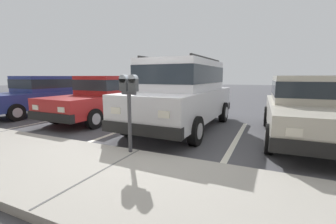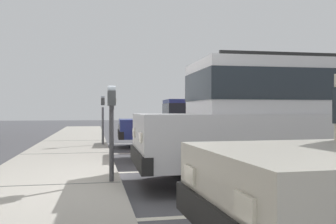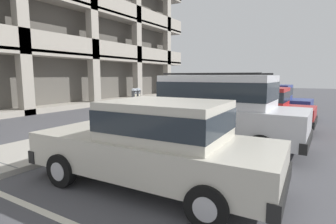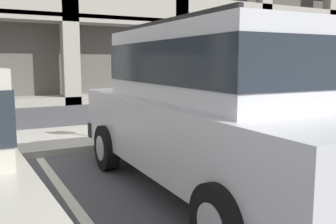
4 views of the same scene
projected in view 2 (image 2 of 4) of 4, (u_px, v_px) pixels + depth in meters
The scene contains 8 objects.
ground_plane at pixel (135, 193), 5.60m from camera, with size 80.00×80.00×0.10m.
sidewalk at pixel (45, 189), 5.35m from camera, with size 40.00×2.20×0.12m.
parking_stall_lines at pixel (197, 170), 7.40m from camera, with size 12.56×4.80×0.01m.
silver_suv at pixel (281, 116), 6.16m from camera, with size 2.09×4.82×2.03m.
dark_hatchback at pixel (231, 125), 9.25m from camera, with size 1.93×4.53×1.54m.
blue_coupe at pixel (190, 121), 12.38m from camera, with size 1.98×4.55×1.54m.
parking_meter_near at pixel (112, 110), 5.62m from camera, with size 0.35×0.12×1.43m.
parking_meter_far at pixel (103, 113), 11.72m from camera, with size 0.15×0.12×1.52m.
Camera 2 is at (-5.58, 0.60, 1.19)m, focal length 40.00 mm.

